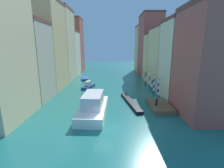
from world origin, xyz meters
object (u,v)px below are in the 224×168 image
at_px(mooring_pole_0, 158,88).
at_px(mooring_pole_1, 154,84).
at_px(motorboat_1, 85,78).
at_px(gondola_black, 131,102).
at_px(motorboat_0, 89,86).
at_px(mooring_pole_3, 150,79).
at_px(mooring_pole_4, 146,76).
at_px(waterfront_dock, 160,105).
at_px(vaporetto_white, 94,106).
at_px(mooring_pole_2, 152,83).
at_px(person_on_dock, 157,102).

height_order(mooring_pole_0, mooring_pole_1, mooring_pole_1).
bearing_deg(motorboat_1, gondola_black, -62.13).
bearing_deg(motorboat_0, mooring_pole_3, -3.31).
relative_size(mooring_pole_4, motorboat_0, 0.99).
height_order(waterfront_dock, mooring_pole_0, mooring_pole_0).
xyz_separation_m(gondola_black, motorboat_0, (-9.54, 11.85, 0.33)).
bearing_deg(waterfront_dock, motorboat_1, 124.10).
bearing_deg(gondola_black, mooring_pole_1, 47.00).
height_order(mooring_pole_4, motorboat_0, mooring_pole_4).
xyz_separation_m(mooring_pole_3, motorboat_0, (-15.50, 0.90, -1.81)).
relative_size(mooring_pole_0, gondola_black, 0.38).
distance_m(mooring_pole_4, vaporetto_white, 22.70).
xyz_separation_m(mooring_pole_1, mooring_pole_3, (0.12, 4.70, 0.07)).
bearing_deg(gondola_black, vaporetto_white, -142.34).
bearing_deg(mooring_pole_2, person_on_dock, -100.08).
distance_m(mooring_pole_0, gondola_black, 7.20).
distance_m(mooring_pole_2, motorboat_0, 15.99).
distance_m(mooring_pole_4, motorboat_1, 20.24).
xyz_separation_m(mooring_pole_0, mooring_pole_1, (-0.19, 2.77, 0.23)).
distance_m(person_on_dock, vaporetto_white, 10.57).
bearing_deg(gondola_black, mooring_pole_4, 68.56).
relative_size(mooring_pole_2, motorboat_0, 0.72).
bearing_deg(person_on_dock, motorboat_0, 132.65).
bearing_deg(motorboat_0, mooring_pole_2, -10.28).
xyz_separation_m(mooring_pole_3, mooring_pole_4, (-0.33, 3.37, 0.29)).
relative_size(waterfront_dock, mooring_pole_3, 1.47).
relative_size(waterfront_dock, vaporetto_white, 0.68).
bearing_deg(person_on_dock, gondola_black, 144.48).
height_order(mooring_pole_0, mooring_pole_2, mooring_pole_0).
bearing_deg(mooring_pole_2, gondola_black, -124.27).
bearing_deg(mooring_pole_4, mooring_pole_1, -88.54).
height_order(mooring_pole_1, vaporetto_white, mooring_pole_1).
bearing_deg(motorboat_1, mooring_pole_3, -34.09).
height_order(mooring_pole_3, mooring_pole_4, mooring_pole_4).
bearing_deg(waterfront_dock, mooring_pole_2, 83.07).
distance_m(mooring_pole_0, motorboat_1, 27.10).
relative_size(waterfront_dock, mooring_pole_0, 1.70).
relative_size(waterfront_dock, motorboat_1, 1.13).
distance_m(gondola_black, motorboat_0, 15.22).
bearing_deg(mooring_pole_2, mooring_pole_4, 95.50).
bearing_deg(waterfront_dock, person_on_dock, -130.88).
bearing_deg(mooring_pole_3, gondola_black, -118.54).
distance_m(waterfront_dock, motorboat_1, 30.58).
height_order(mooring_pole_3, motorboat_1, mooring_pole_3).
bearing_deg(mooring_pole_4, waterfront_dock, -92.89).
distance_m(gondola_black, motorboat_1, 26.40).
relative_size(mooring_pole_3, gondola_black, 0.44).
bearing_deg(waterfront_dock, mooring_pole_3, 84.90).
relative_size(person_on_dock, mooring_pole_0, 0.34).
distance_m(mooring_pole_2, vaporetto_white, 18.71).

